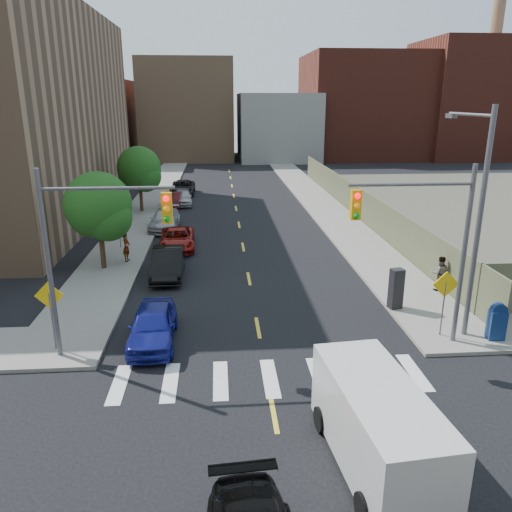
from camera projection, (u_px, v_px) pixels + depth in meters
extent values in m
plane|color=black|center=(282.00, 458.00, 13.32)|extent=(160.00, 160.00, 0.00)
cube|color=gray|center=(159.00, 190.00, 52.20)|extent=(3.50, 73.00, 0.15)
cube|color=gray|center=(305.00, 188.00, 53.33)|extent=(3.50, 73.00, 0.15)
cube|color=#5F6748|center=(356.00, 202.00, 40.27)|extent=(0.12, 44.00, 2.50)
cube|color=#592319|center=(83.00, 121.00, 76.48)|extent=(14.00, 18.00, 12.00)
cube|color=#8C6B4C|center=(188.00, 110.00, 79.09)|extent=(14.00, 16.00, 15.00)
cube|color=gray|center=(277.00, 127.00, 78.96)|extent=(12.00, 16.00, 10.00)
cube|color=#592319|center=(361.00, 107.00, 80.98)|extent=(18.00, 18.00, 16.00)
cube|color=#592319|center=(463.00, 100.00, 79.95)|extent=(14.00, 16.00, 18.00)
cylinder|color=#8C6B4C|center=(491.00, 67.00, 78.74)|extent=(1.80, 1.80, 28.00)
cylinder|color=#59595E|center=(49.00, 269.00, 17.43)|extent=(0.18, 0.18, 7.00)
cylinder|color=#59595E|center=(107.00, 188.00, 16.75)|extent=(4.50, 0.12, 0.12)
cube|color=#E5A50C|center=(167.00, 208.00, 17.10)|extent=(0.35, 0.30, 1.05)
cylinder|color=#59595E|center=(463.00, 259.00, 18.52)|extent=(0.18, 0.18, 7.00)
cylinder|color=#59595E|center=(411.00, 184.00, 17.51)|extent=(4.50, 0.12, 0.12)
cube|color=#E5A50C|center=(356.00, 205.00, 17.58)|extent=(0.35, 0.30, 1.05)
cylinder|color=#59595E|center=(478.00, 229.00, 18.75)|extent=(0.20, 0.20, 9.00)
cylinder|color=#59595E|center=(470.00, 114.00, 19.13)|extent=(0.12, 3.50, 0.12)
cube|color=#59595E|center=(451.00, 116.00, 20.68)|extent=(0.25, 0.60, 0.18)
cylinder|color=#59595E|center=(53.00, 323.00, 18.57)|extent=(0.06, 0.06, 2.40)
cube|color=yellow|center=(49.00, 295.00, 18.24)|extent=(1.06, 0.04, 1.06)
cylinder|color=#59595E|center=(443.00, 310.00, 19.67)|extent=(0.06, 0.06, 2.40)
cube|color=yellow|center=(446.00, 284.00, 19.33)|extent=(1.06, 0.04, 1.06)
cylinder|color=#59595E|center=(119.00, 231.00, 31.41)|extent=(0.06, 0.06, 2.40)
cube|color=yellow|center=(118.00, 214.00, 31.08)|extent=(1.06, 0.04, 1.06)
cylinder|color=#332114|center=(102.00, 248.00, 27.56)|extent=(0.28, 0.28, 2.64)
sphere|color=#1F4A15|center=(98.00, 205.00, 26.83)|extent=(3.60, 3.60, 3.60)
sphere|color=#1F4A15|center=(107.00, 217.00, 26.77)|extent=(2.64, 2.64, 2.64)
sphere|color=#1F4A15|center=(93.00, 211.00, 27.31)|extent=(2.88, 2.88, 2.88)
cylinder|color=#332114|center=(141.00, 197.00, 41.82)|extent=(0.28, 0.28, 2.64)
sphere|color=#1F4A15|center=(139.00, 168.00, 41.10)|extent=(3.60, 3.60, 3.60)
sphere|color=#1F4A15|center=(145.00, 176.00, 41.03)|extent=(2.64, 2.64, 2.64)
sphere|color=#1F4A15|center=(135.00, 173.00, 41.58)|extent=(2.88, 2.88, 2.88)
imported|color=navy|center=(153.00, 325.00, 19.45)|extent=(1.81, 4.36, 1.48)
imported|color=black|center=(168.00, 263.00, 26.80)|extent=(1.67, 4.63, 1.52)
imported|color=maroon|center=(177.00, 239.00, 31.79)|extent=(2.35, 4.76, 1.30)
imported|color=#A0A3A8|center=(165.00, 220.00, 36.59)|extent=(2.16, 4.94, 1.41)
imported|color=#BBBBBB|center=(183.00, 197.00, 44.99)|extent=(1.86, 4.10, 1.36)
imported|color=#400C11|center=(173.00, 201.00, 43.64)|extent=(1.71, 4.16, 1.34)
imported|color=black|center=(183.00, 188.00, 49.92)|extent=(2.34, 5.03, 1.40)
cube|color=silver|center=(377.00, 425.00, 12.70)|extent=(2.44, 5.26, 2.16)
cube|color=black|center=(351.00, 375.00, 14.45)|extent=(1.92, 1.34, 0.88)
cylinder|color=black|center=(321.00, 419.00, 14.38)|extent=(0.34, 0.77, 0.75)
cylinder|color=black|center=(382.00, 413.00, 14.68)|extent=(0.34, 0.77, 0.75)
cylinder|color=black|center=(365.00, 509.00, 11.24)|extent=(0.34, 0.77, 0.75)
cylinder|color=black|center=(441.00, 498.00, 11.55)|extent=(0.34, 0.77, 0.75)
cube|color=navy|center=(496.00, 325.00, 19.47)|extent=(0.67, 0.54, 1.18)
cylinder|color=navy|center=(499.00, 310.00, 19.29)|extent=(0.63, 0.35, 0.61)
cube|color=black|center=(396.00, 289.00, 22.26)|extent=(0.63, 0.55, 1.85)
imported|color=gray|center=(126.00, 247.00, 28.81)|extent=(0.48, 0.66, 1.69)
imported|color=gray|center=(440.00, 273.00, 24.39)|extent=(0.93, 0.77, 1.74)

